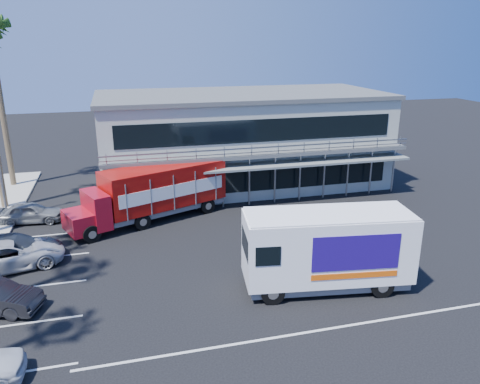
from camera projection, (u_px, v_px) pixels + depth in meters
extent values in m
plane|color=black|center=(261.00, 266.00, 24.38)|extent=(120.00, 120.00, 0.00)
cube|color=#A6AA9B|center=(242.00, 140.00, 37.80)|extent=(22.00, 10.00, 7.00)
cube|color=#515454|center=(242.00, 95.00, 36.67)|extent=(22.40, 10.40, 0.30)
cube|color=#515454|center=(263.00, 155.00, 32.63)|extent=(22.00, 1.20, 0.25)
cube|color=gray|center=(265.00, 150.00, 31.97)|extent=(22.00, 0.08, 0.90)
cube|color=slate|center=(264.00, 166.00, 32.57)|extent=(22.00, 1.80, 0.15)
cube|color=black|center=(260.00, 180.00, 33.78)|extent=(20.00, 0.06, 1.60)
cube|color=black|center=(260.00, 131.00, 32.66)|extent=(20.00, 0.06, 1.60)
cylinder|color=brown|center=(2.00, 112.00, 35.83)|extent=(0.44, 0.44, 12.00)
cube|color=maroon|center=(79.00, 222.00, 27.62)|extent=(2.16, 2.63, 1.21)
cube|color=maroon|center=(96.00, 209.00, 28.08)|extent=(1.88, 2.71, 2.11)
cube|color=black|center=(95.00, 200.00, 27.89)|extent=(0.86, 2.00, 0.70)
cube|color=#9F1009|center=(164.00, 185.00, 30.53)|extent=(8.39, 5.38, 2.61)
cube|color=slate|center=(165.00, 207.00, 31.01)|extent=(8.25, 5.03, 0.30)
cube|color=white|center=(174.00, 191.00, 29.60)|extent=(6.86, 2.83, 0.85)
cube|color=white|center=(155.00, 182.00, 31.52)|extent=(6.86, 2.83, 0.85)
cylinder|color=black|center=(92.00, 234.00, 27.10)|extent=(1.07, 0.66, 1.05)
cylinder|color=black|center=(79.00, 223.00, 28.78)|extent=(1.07, 0.66, 1.05)
cylinder|color=black|center=(142.00, 222.00, 28.95)|extent=(1.07, 0.66, 1.05)
cylinder|color=black|center=(127.00, 212.00, 30.62)|extent=(1.07, 0.66, 1.05)
cylinder|color=black|center=(208.00, 206.00, 31.72)|extent=(1.07, 0.66, 1.05)
cylinder|color=black|center=(191.00, 197.00, 33.39)|extent=(1.07, 0.66, 1.05)
cube|color=white|center=(327.00, 246.00, 21.70)|extent=(8.03, 3.71, 3.09)
cube|color=slate|center=(325.00, 279.00, 22.23)|extent=(7.68, 3.40, 0.39)
cube|color=black|center=(245.00, 243.00, 21.16)|extent=(0.36, 2.16, 1.05)
cube|color=white|center=(329.00, 214.00, 21.21)|extent=(7.86, 3.63, 0.09)
cube|color=navy|center=(356.00, 253.00, 20.46)|extent=(3.94, 0.59, 1.66)
cube|color=navy|center=(337.00, 229.00, 22.99)|extent=(3.94, 0.59, 1.66)
cube|color=#F2590C|center=(354.00, 276.00, 20.80)|extent=(3.94, 0.58, 0.28)
cylinder|color=black|center=(273.00, 293.00, 20.79)|extent=(1.09, 0.43, 1.06)
cylinder|color=black|center=(264.00, 269.00, 23.00)|extent=(1.09, 0.43, 1.06)
cylinder|color=black|center=(382.00, 286.00, 21.36)|extent=(1.09, 0.43, 1.06)
cylinder|color=black|center=(363.00, 263.00, 23.57)|extent=(1.09, 0.43, 1.06)
imported|color=#B8B8BA|center=(11.00, 255.00, 24.03)|extent=(5.69, 3.66, 1.46)
imported|color=#292F37|center=(14.00, 248.00, 24.79)|extent=(5.05, 2.11, 1.46)
imported|color=slate|center=(31.00, 213.00, 30.05)|extent=(4.11, 1.99, 1.35)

